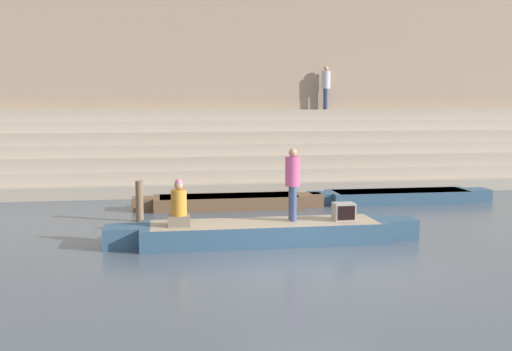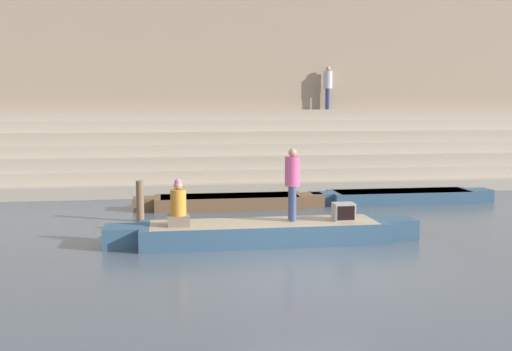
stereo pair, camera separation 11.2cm
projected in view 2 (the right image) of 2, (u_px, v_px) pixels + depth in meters
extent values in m
plane|color=#4C5660|center=(313.00, 269.00, 11.07)|extent=(120.00, 120.00, 0.00)
cube|color=tan|center=(240.00, 183.00, 21.88)|extent=(36.00, 4.02, 0.41)
cube|color=#B2A28D|center=(239.00, 171.00, 22.11)|extent=(36.00, 3.45, 0.41)
cube|color=tan|center=(238.00, 159.00, 22.35)|extent=(36.00, 2.87, 0.41)
cube|color=#B2A28D|center=(237.00, 148.00, 22.58)|extent=(36.00, 2.30, 0.41)
cube|color=tan|center=(236.00, 136.00, 22.82)|extent=(36.00, 1.72, 0.41)
cube|color=#B2A28D|center=(235.00, 126.00, 23.05)|extent=(36.00, 1.15, 0.41)
cube|color=tan|center=(234.00, 115.00, 23.29)|extent=(36.00, 0.57, 0.41)
cube|color=tan|center=(231.00, 69.00, 23.95)|extent=(34.20, 1.20, 8.94)
cube|color=brown|center=(233.00, 174.00, 23.82)|extent=(34.20, 0.12, 0.60)
cube|color=#33516B|center=(264.00, 232.00, 13.24)|extent=(5.42, 1.37, 0.45)
cube|color=tan|center=(264.00, 223.00, 13.21)|extent=(4.99, 1.27, 0.05)
cube|color=#33516B|center=(397.00, 228.00, 13.70)|extent=(0.76, 0.75, 0.45)
cube|color=#33516B|center=(122.00, 237.00, 12.78)|extent=(0.76, 0.75, 0.45)
cylinder|color=olive|center=(224.00, 221.00, 13.87)|extent=(2.58, 0.04, 0.04)
cylinder|color=#3D4C75|center=(291.00, 203.00, 13.44)|extent=(0.14, 0.14, 0.78)
cylinder|color=#3D4C75|center=(293.00, 204.00, 13.26)|extent=(0.14, 0.14, 0.78)
cylinder|color=#C64C7F|center=(292.00, 171.00, 13.27)|extent=(0.33, 0.33, 0.65)
sphere|color=tan|center=(293.00, 153.00, 13.22)|extent=(0.19, 0.19, 0.19)
cube|color=#756656|center=(179.00, 221.00, 12.79)|extent=(0.47, 0.37, 0.23)
cylinder|color=orange|center=(178.00, 203.00, 12.75)|extent=(0.33, 0.33, 0.55)
sphere|color=tan|center=(178.00, 185.00, 12.71)|extent=(0.19, 0.19, 0.19)
sphere|color=pink|center=(178.00, 182.00, 12.70)|extent=(0.16, 0.16, 0.16)
cube|color=#9E998E|center=(344.00, 212.00, 13.42)|extent=(0.47, 0.38, 0.39)
cube|color=black|center=(346.00, 213.00, 13.23)|extent=(0.39, 0.02, 0.31)
cube|color=#33516B|center=(402.00, 197.00, 18.67)|extent=(4.56, 1.23, 0.37)
cube|color=beige|center=(402.00, 192.00, 18.65)|extent=(4.20, 1.13, 0.05)
cube|color=#33516B|center=(479.00, 195.00, 19.05)|extent=(0.64, 0.68, 0.37)
cube|color=#33516B|center=(321.00, 199.00, 18.28)|extent=(0.64, 0.68, 0.37)
cube|color=brown|center=(230.00, 202.00, 17.66)|extent=(4.39, 1.23, 0.37)
cube|color=beige|center=(230.00, 196.00, 17.64)|extent=(4.04, 1.13, 0.05)
cube|color=brown|center=(312.00, 200.00, 18.03)|extent=(0.61, 0.68, 0.37)
cube|color=brown|center=(144.00, 204.00, 17.29)|extent=(0.61, 0.68, 0.37)
cylinder|color=brown|center=(140.00, 201.00, 15.61)|extent=(0.20, 0.20, 1.06)
cylinder|color=#3D4C75|center=(327.00, 99.00, 23.87)|extent=(0.15, 0.15, 0.82)
cylinder|color=#3D4C75|center=(328.00, 99.00, 23.68)|extent=(0.15, 0.15, 0.82)
cylinder|color=#B2B2BC|center=(328.00, 80.00, 23.69)|extent=(0.35, 0.35, 0.69)
sphere|color=tan|center=(328.00, 69.00, 23.63)|extent=(0.20, 0.20, 0.20)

